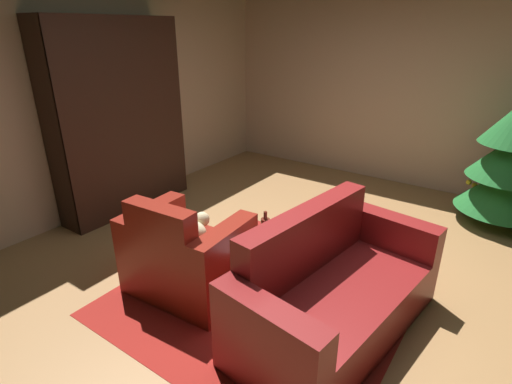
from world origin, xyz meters
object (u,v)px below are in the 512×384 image
(book_stack_on_table, at_px, (275,237))
(coffee_table, at_px, (277,252))
(bookshelf_unit, at_px, (129,118))
(bottle_on_table, at_px, (265,228))
(couch_red, at_px, (332,292))
(armchair_red, at_px, (186,257))

(book_stack_on_table, bearing_deg, coffee_table, -43.16)
(bookshelf_unit, relative_size, coffee_table, 3.47)
(bookshelf_unit, height_order, bottle_on_table, bookshelf_unit)
(couch_red, bearing_deg, armchair_red, -166.42)
(bookshelf_unit, bearing_deg, coffee_table, -12.61)
(bookshelf_unit, distance_m, bottle_on_table, 2.39)
(bookshelf_unit, xyz_separation_m, coffee_table, (2.44, -0.54, -0.71))
(coffee_table, xyz_separation_m, bottle_on_table, (-0.16, 0.06, 0.15))
(armchair_red, distance_m, bottle_on_table, 0.71)
(coffee_table, bearing_deg, bottle_on_table, 159.18)
(book_stack_on_table, height_order, bottle_on_table, bottle_on_table)
(armchair_red, distance_m, book_stack_on_table, 0.77)
(bottle_on_table, bearing_deg, couch_red, -14.84)
(bookshelf_unit, relative_size, couch_red, 1.21)
(bookshelf_unit, height_order, armchair_red, bookshelf_unit)
(couch_red, bearing_deg, bottle_on_table, 165.16)
(coffee_table, bearing_deg, armchair_red, -146.77)
(couch_red, relative_size, coffee_table, 2.86)
(armchair_red, relative_size, bottle_on_table, 3.87)
(armchair_red, bearing_deg, book_stack_on_table, 38.52)
(couch_red, height_order, coffee_table, couch_red)
(armchair_red, height_order, coffee_table, armchair_red)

